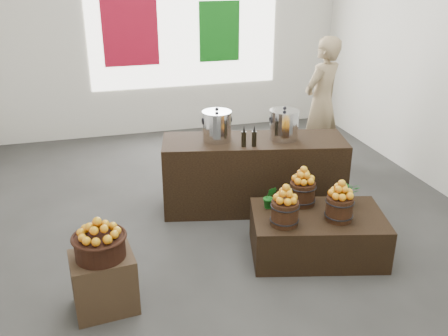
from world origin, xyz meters
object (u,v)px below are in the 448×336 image
object	(u,v)px
shopper	(322,102)
display_table	(317,234)
stock_pot_left	(217,127)
wicker_basket	(100,247)
counter	(253,174)
crate	(104,282)
stock_pot_center	(284,126)

from	to	relation	value
shopper	display_table	bearing A→B (deg)	34.47
display_table	stock_pot_left	distance (m)	1.69
display_table	shopper	bearing A→B (deg)	78.37
wicker_basket	counter	xyz separation A→B (m)	(1.88, 1.49, -0.18)
wicker_basket	display_table	xyz separation A→B (m)	(2.17, 0.30, -0.40)
crate	shopper	bearing A→B (deg)	38.37
stock_pot_left	display_table	bearing A→B (deg)	-60.57
crate	shopper	world-z (taller)	shopper
crate	display_table	world-z (taller)	crate
display_table	counter	bearing A→B (deg)	117.85
shopper	wicker_basket	bearing A→B (deg)	8.47
wicker_basket	stock_pot_center	bearing A→B (deg)	32.69
wicker_basket	crate	bearing A→B (deg)	0.00
crate	stock_pot_left	xyz separation A→B (m)	(1.44, 1.59, 0.79)
display_table	stock_pot_center	bearing A→B (deg)	101.88
crate	shopper	distance (m)	4.23
stock_pot_center	wicker_basket	bearing A→B (deg)	-147.31
counter	stock_pot_left	bearing A→B (deg)	180.00
wicker_basket	stock_pot_left	xyz separation A→B (m)	(1.44, 1.59, 0.43)
counter	stock_pot_center	world-z (taller)	stock_pot_center
stock_pot_center	shopper	world-z (taller)	shopper
wicker_basket	stock_pot_center	world-z (taller)	stock_pot_center
wicker_basket	shopper	bearing A→B (deg)	38.37
counter	stock_pot_center	size ratio (longest dim) A/B	6.47
crate	stock_pot_center	distance (m)	2.75
stock_pot_center	crate	bearing A→B (deg)	-147.31
display_table	counter	xyz separation A→B (m)	(-0.30, 1.20, 0.21)
crate	wicker_basket	size ratio (longest dim) A/B	1.25
wicker_basket	display_table	bearing A→B (deg)	7.78
wicker_basket	stock_pot_left	world-z (taller)	stock_pot_left
counter	stock_pot_left	distance (m)	0.75
wicker_basket	display_table	distance (m)	2.23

